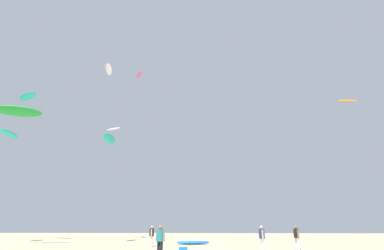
{
  "coord_description": "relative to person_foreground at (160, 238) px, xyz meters",
  "views": [
    {
      "loc": [
        1.27,
        -11.87,
        1.75
      ],
      "look_at": [
        0.0,
        16.44,
        11.0
      ],
      "focal_mm": 28.68,
      "sensor_mm": 36.0,
      "label": 1
    }
  ],
  "objects": [
    {
      "name": "person_foreground",
      "position": [
        0.0,
        0.0,
        0.0
      ],
      "size": [
        0.53,
        0.39,
        1.74
      ],
      "rotation": [
        0.0,
        0.0,
        1.14
      ],
      "color": "black",
      "rests_on": "ground"
    },
    {
      "name": "person_midground",
      "position": [
        -1.99,
        8.73,
        -0.03
      ],
      "size": [
        0.38,
        0.55,
        1.68
      ],
      "rotation": [
        0.0,
        0.0,
        3.24
      ],
      "color": "silver",
      "rests_on": "ground"
    },
    {
      "name": "person_left",
      "position": [
        9.27,
        5.75,
        -0.02
      ],
      "size": [
        0.38,
        0.54,
        1.7
      ],
      "rotation": [
        0.0,
        0.0,
        3.45
      ],
      "color": "silver",
      "rests_on": "ground"
    },
    {
      "name": "person_right",
      "position": [
        6.49,
        4.31,
        -0.02
      ],
      "size": [
        0.38,
        0.56,
        1.7
      ],
      "rotation": [
        0.0,
        0.0,
        3.24
      ],
      "color": "silver",
      "rests_on": "ground"
    },
    {
      "name": "kite_grounded_near",
      "position": [
        1.38,
        12.11,
        -0.83
      ],
      "size": [
        3.32,
        1.74,
        0.39
      ],
      "color": "blue",
      "rests_on": "ground"
    },
    {
      "name": "cooler_box",
      "position": [
        1.06,
        3.69,
        -0.85
      ],
      "size": [
        0.56,
        0.36,
        0.32
      ],
      "primitive_type": "cube",
      "color": "blue",
      "rests_on": "ground"
    },
    {
      "name": "kite_aloft_0",
      "position": [
        -10.46,
        18.46,
        21.03
      ],
      "size": [
        1.91,
        3.52,
        0.66
      ],
      "color": "white"
    },
    {
      "name": "kite_aloft_1",
      "position": [
        -19.18,
        13.24,
        10.38
      ],
      "size": [
        1.48,
        3.71,
        0.53
      ],
      "color": "#19B29E"
    },
    {
      "name": "kite_aloft_2",
      "position": [
        -8.16,
        26.99,
        24.54
      ],
      "size": [
        1.9,
        2.59,
        0.6
      ],
      "color": "#E5598C"
    },
    {
      "name": "kite_aloft_3",
      "position": [
        -15.35,
        8.23,
        11.12
      ],
      "size": [
        4.5,
        2.76,
        1.07
      ],
      "color": "green"
    },
    {
      "name": "kite_aloft_4",
      "position": [
        22.66,
        22.09,
        17.25
      ],
      "size": [
        2.89,
        1.08,
        0.65
      ],
      "color": "orange"
    },
    {
      "name": "kite_aloft_5",
      "position": [
        -20.03,
        16.69,
        16.4
      ],
      "size": [
        3.9,
        3.22,
        0.62
      ],
      "color": "#19B29E"
    },
    {
      "name": "kite_aloft_6",
      "position": [
        -8.09,
        14.08,
        9.89
      ],
      "size": [
        1.0,
        3.45,
        0.88
      ],
      "color": "#19B29E"
    },
    {
      "name": "kite_aloft_7",
      "position": [
        -11.55,
        26.18,
        14.87
      ],
      "size": [
        2.82,
        1.91,
        0.5
      ],
      "color": "white"
    }
  ]
}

